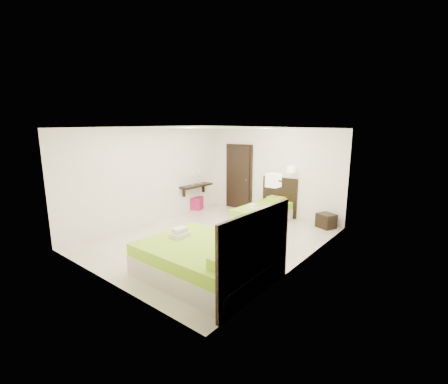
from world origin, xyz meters
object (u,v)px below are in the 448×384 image
Objects in this scene: bed_single at (265,212)px; nightstand at (326,221)px; bed_double at (208,259)px; ottoman at (196,203)px.

bed_single reaches higher than nightstand.
bed_double reaches higher than bed_single.
ottoman is (-2.53, -0.18, -0.08)m from bed_single.
ottoman is (-4.06, -0.79, 0.01)m from nightstand.
bed_double is 4.72m from ottoman.
bed_double is (0.91, -3.42, 0.05)m from bed_single.
bed_single is 1.66m from nightstand.
ottoman is (-3.43, 3.24, -0.13)m from bed_double.
bed_single is 0.85× the size of bed_double.
bed_single is 4.40× the size of nightstand.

